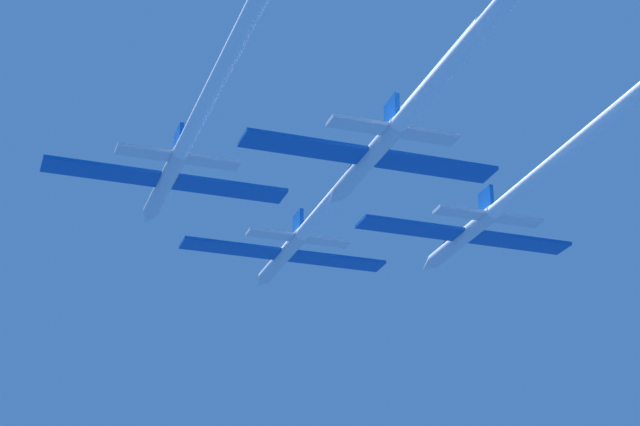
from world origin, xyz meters
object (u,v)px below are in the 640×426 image
object	(u,v)px
jet_lead	(326,206)
jet_right_wing	(529,183)
jet_left_wing	(198,119)
jet_slot	(417,103)

from	to	relation	value
jet_lead	jet_right_wing	xyz separation A→B (m)	(13.10, -12.26, -1.22)
jet_left_wing	jet_slot	world-z (taller)	jet_left_wing
jet_lead	jet_left_wing	xyz separation A→B (m)	(-14.37, -12.43, -0.16)
jet_lead	jet_slot	xyz separation A→B (m)	(-1.07, -22.25, -1.60)
jet_lead	jet_slot	size ratio (longest dim) A/B	1.20
jet_right_wing	jet_slot	bearing A→B (deg)	-144.82
jet_left_wing	jet_right_wing	world-z (taller)	jet_left_wing
jet_lead	jet_left_wing	size ratio (longest dim) A/B	1.06
jet_lead	jet_left_wing	world-z (taller)	jet_lead
jet_right_wing	jet_slot	world-z (taller)	jet_right_wing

